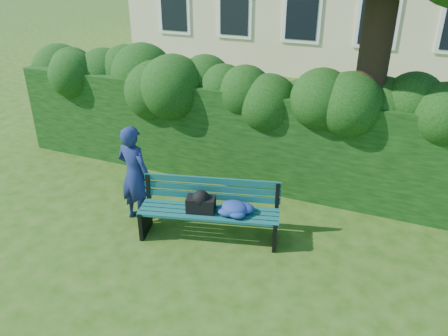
% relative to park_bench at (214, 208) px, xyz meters
% --- Properties ---
extents(ground, '(80.00, 80.00, 0.00)m').
position_rel_park_bench_xyz_m(ground, '(-0.04, -0.13, -0.50)').
color(ground, '#24490C').
rests_on(ground, ground).
extents(hedge, '(10.00, 1.00, 1.80)m').
position_rel_park_bench_xyz_m(hedge, '(-0.04, 2.07, 0.40)').
color(hedge, black).
rests_on(hedge, ground).
extents(park_bench, '(2.16, 1.07, 0.89)m').
position_rel_park_bench_xyz_m(park_bench, '(0.00, 0.00, 0.00)').
color(park_bench, '#105050').
rests_on(park_bench, ground).
extents(man_reading, '(0.63, 0.46, 1.62)m').
position_rel_park_bench_xyz_m(man_reading, '(-1.36, -0.03, 0.31)').
color(man_reading, navy).
rests_on(man_reading, ground).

